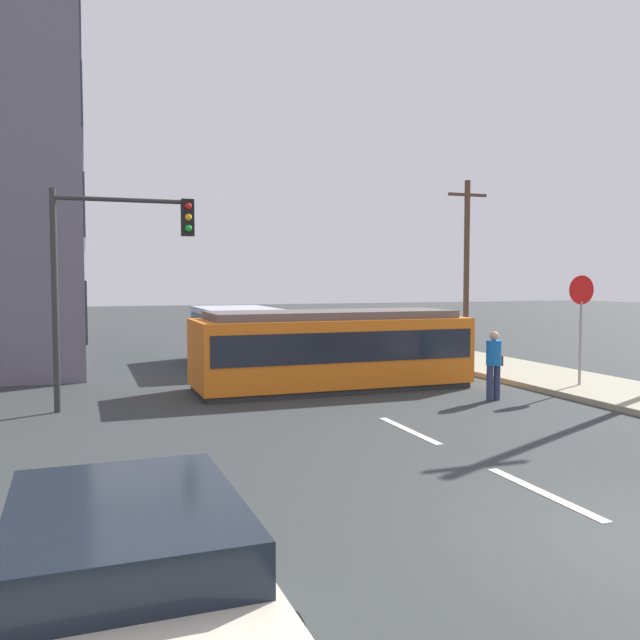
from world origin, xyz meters
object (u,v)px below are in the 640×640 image
at_px(traffic_light_mast, 114,255).
at_px(utility_pole_mid, 467,260).
at_px(streetcar_tram, 331,348).
at_px(city_bus, 239,333).
at_px(parked_sedan_near, 125,565).
at_px(pedestrian_crossing, 494,361).
at_px(stop_sign, 581,307).

relative_size(traffic_light_mast, utility_pole_mid, 0.69).
relative_size(streetcar_tram, utility_pole_mid, 1.03).
bearing_deg(streetcar_tram, utility_pole_mid, 41.45).
xyz_separation_m(city_bus, parked_sedan_near, (-4.69, -16.79, -0.48)).
relative_size(pedestrian_crossing, utility_pole_mid, 0.24).
relative_size(streetcar_tram, pedestrian_crossing, 4.36).
xyz_separation_m(city_bus, pedestrian_crossing, (4.32, -8.60, -0.16)).
relative_size(pedestrian_crossing, parked_sedan_near, 0.38).
bearing_deg(stop_sign, streetcar_tram, 158.08).
relative_size(pedestrian_crossing, stop_sign, 0.58).
distance_m(parked_sedan_near, utility_pole_mid, 24.61).
xyz_separation_m(stop_sign, traffic_light_mast, (-11.63, 1.42, 1.25)).
xyz_separation_m(streetcar_tram, city_bus, (-1.24, 5.64, 0.02)).
height_order(city_bus, pedestrian_crossing, city_bus).
relative_size(parked_sedan_near, utility_pole_mid, 0.62).
xyz_separation_m(pedestrian_crossing, stop_sign, (3.00, 0.52, 1.25)).
bearing_deg(pedestrian_crossing, utility_pole_mid, 61.21).
relative_size(city_bus, utility_pole_mid, 0.75).
distance_m(stop_sign, utility_pole_mid, 11.05).
bearing_deg(traffic_light_mast, utility_pole_mid, 31.75).
distance_m(city_bus, parked_sedan_near, 17.44).
xyz_separation_m(parked_sedan_near, traffic_light_mast, (0.37, 10.12, 2.82)).
height_order(pedestrian_crossing, traffic_light_mast, traffic_light_mast).
distance_m(pedestrian_crossing, stop_sign, 3.29).
height_order(pedestrian_crossing, parked_sedan_near, pedestrian_crossing).
height_order(parked_sedan_near, utility_pole_mid, utility_pole_mid).
bearing_deg(pedestrian_crossing, streetcar_tram, 136.09).
height_order(stop_sign, utility_pole_mid, utility_pole_mid).
distance_m(city_bus, traffic_light_mast, 8.29).
xyz_separation_m(city_bus, traffic_light_mast, (-4.32, -6.67, 2.35)).
xyz_separation_m(parked_sedan_near, stop_sign, (12.00, 8.71, 1.57)).
height_order(streetcar_tram, city_bus, streetcar_tram).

